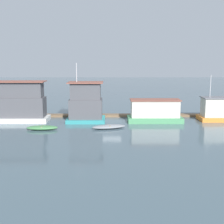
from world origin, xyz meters
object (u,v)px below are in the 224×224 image
Objects in this scene: houseboat_green at (155,112)px; mooring_post_near_left at (208,112)px; houseboat_orange at (219,110)px; houseboat_white at (21,104)px; dinghy_green at (42,128)px; mooring_post_far_right at (9,113)px; dinghy_grey at (109,127)px; mooring_post_far_left at (133,113)px; houseboat_teal at (86,103)px.

mooring_post_near_left is (8.08, 2.93, -0.61)m from houseboat_green.
houseboat_orange is at bearing -71.56° from mooring_post_near_left.
houseboat_white reaches higher than dinghy_green.
houseboat_orange is 29.20m from mooring_post_far_right.
houseboat_white reaches higher than dinghy_grey.
houseboat_green is 1.92× the size of dinghy_green.
mooring_post_far_right is (-28.42, 0.00, -0.08)m from mooring_post_near_left.
houseboat_white is at bearing 178.52° from houseboat_green.
houseboat_orange is 5.07× the size of mooring_post_far_left.
houseboat_orange is at bearing 0.82° from houseboat_white.
mooring_post_far_left reaches higher than dinghy_grey.
houseboat_orange is at bearing 5.49° from houseboat_green.
dinghy_green is 0.86× the size of dinghy_grey.
dinghy_grey is at bearing -55.19° from houseboat_teal.
houseboat_green is 20.56m from mooring_post_far_right.
houseboat_white is at bearing 158.65° from dinghy_grey.
houseboat_white is at bearing -44.51° from mooring_post_far_right.
houseboat_teal is 1.79× the size of dinghy_grey.
houseboat_white is 3.91m from mooring_post_far_right.
houseboat_green is at bearing -174.51° from houseboat_orange.
houseboat_orange reaches higher than mooring_post_far_right.
dinghy_grey is 2.84× the size of mooring_post_near_left.
dinghy_green is 2.45× the size of mooring_post_near_left.
houseboat_white is at bearing -174.56° from mooring_post_near_left.
mooring_post_near_left is at bearing 19.09° from dinghy_green.
mooring_post_near_left is 28.42m from mooring_post_far_right.
dinghy_grey is (3.05, -4.39, -2.19)m from houseboat_teal.
houseboat_orange reaches higher than dinghy_green.
houseboat_orange is at bearing 18.44° from dinghy_grey.
mooring_post_far_right is at bearing 180.00° from mooring_post_far_left.
mooring_post_far_left is (-2.73, 2.93, -0.76)m from houseboat_green.
houseboat_teal reaches higher than mooring_post_far_left.
mooring_post_near_left reaches higher than dinghy_grey.
houseboat_white is 5.95× the size of mooring_post_far_left.
houseboat_green is 4.07m from mooring_post_far_left.
houseboat_green is at bearing 18.62° from dinghy_green.
dinghy_grey is (7.87, 0.59, -0.02)m from dinghy_green.
houseboat_green is 8.62m from mooring_post_near_left.
dinghy_grey is at bearing -161.56° from houseboat_orange.
dinghy_green is at bearing -145.85° from mooring_post_far_left.
houseboat_teal reaches higher than houseboat_white.
dinghy_grey is (11.72, -4.58, -2.17)m from houseboat_white.
houseboat_teal is 9.23m from houseboat_green.
dinghy_green is at bearing -161.38° from houseboat_green.
mooring_post_far_left is at bearing 0.00° from mooring_post_far_right.
dinghy_green is 13.60m from mooring_post_far_left.
mooring_post_far_right is (-2.51, 2.47, -1.72)m from houseboat_white.
dinghy_grey is at bearing -21.35° from houseboat_white.
houseboat_green reaches higher than mooring_post_near_left.
houseboat_teal is 17.53m from mooring_post_near_left.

